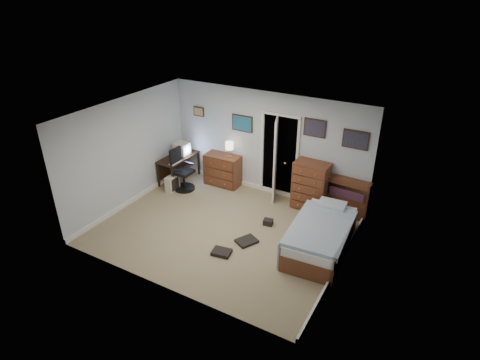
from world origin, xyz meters
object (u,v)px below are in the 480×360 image
Objects in this scene: computer_desk at (176,161)px; low_dresser at (223,170)px; tall_dresser at (311,186)px; bed at (320,235)px; office_chair at (182,174)px.

computer_desk is 1.30× the size of low_dresser.
bed is (0.74, -1.39, -0.26)m from tall_dresser.
computer_desk is at bearing 162.46° from bed.
bed is (4.27, -1.04, -0.21)m from computer_desk.
computer_desk is 3.55m from tall_dresser.
low_dresser is at bearing 18.33° from computer_desk.
bed is (3.84, -0.70, -0.10)m from office_chair.
tall_dresser is (3.10, 0.69, 0.16)m from office_chair.
tall_dresser reaches higher than bed.
low_dresser reaches higher than computer_desk.
tall_dresser is at bearing 13.85° from office_chair.
tall_dresser is at bearing -2.52° from low_dresser.
computer_desk reaches higher than bed.
office_chair reaches higher than low_dresser.
low_dresser reaches higher than bed.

